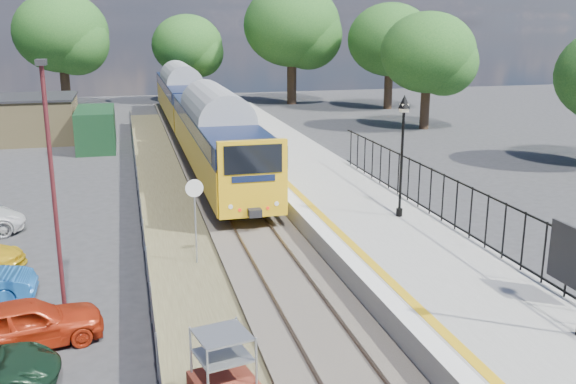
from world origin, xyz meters
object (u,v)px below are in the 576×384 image
object	(u,v)px
victorian_lamp_north	(403,127)
brick_plinth	(224,378)
speed_sign	(195,206)
train	(194,109)
car_red	(25,324)
carpark_lamp	(52,178)

from	to	relation	value
victorian_lamp_north	brick_plinth	size ratio (longest dim) A/B	2.34
victorian_lamp_north	speed_sign	xyz separation A→B (m)	(-7.80, -0.85, -2.23)
train	car_red	world-z (taller)	train
car_red	train	bearing A→B (deg)	-27.88
victorian_lamp_north	speed_sign	size ratio (longest dim) A/B	1.53
brick_plinth	car_red	size ratio (longest dim) A/B	0.52
carpark_lamp	car_red	xyz separation A→B (m)	(-0.80, -1.49, -3.41)
victorian_lamp_north	brick_plinth	bearing A→B (deg)	-129.94
brick_plinth	train	bearing A→B (deg)	84.75
brick_plinth	carpark_lamp	bearing A→B (deg)	122.11
victorian_lamp_north	car_red	bearing A→B (deg)	-156.16
speed_sign	brick_plinth	bearing A→B (deg)	-96.03
victorian_lamp_north	brick_plinth	xyz separation A→B (m)	(-8.24, -9.84, -3.36)
train	speed_sign	xyz separation A→B (m)	(-2.50, -23.01, -0.27)
brick_plinth	car_red	xyz separation A→B (m)	(-4.41, 4.25, -0.29)
train	carpark_lamp	world-z (taller)	carpark_lamp
victorian_lamp_north	car_red	size ratio (longest dim) A/B	1.21
speed_sign	carpark_lamp	bearing A→B (deg)	-144.47
victorian_lamp_north	car_red	distance (m)	14.30
speed_sign	carpark_lamp	size ratio (longest dim) A/B	0.42
victorian_lamp_north	carpark_lamp	bearing A→B (deg)	-160.91
carpark_lamp	car_red	bearing A→B (deg)	-118.30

